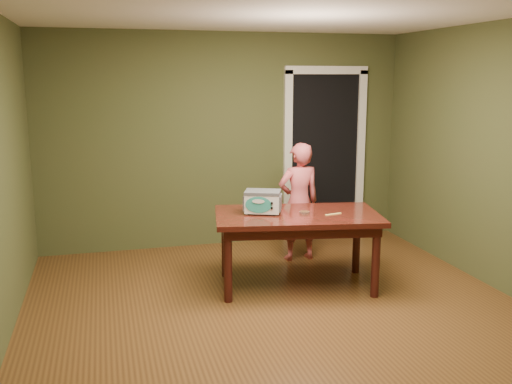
{
  "coord_description": "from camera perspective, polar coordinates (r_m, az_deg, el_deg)",
  "views": [
    {
      "loc": [
        -1.45,
        -4.33,
        2.07
      ],
      "look_at": [
        -0.01,
        1.0,
        0.95
      ],
      "focal_mm": 40.0,
      "sensor_mm": 36.0,
      "label": 1
    }
  ],
  "objects": [
    {
      "name": "baking_pan",
      "position": [
        5.62,
        4.88,
        -2.04
      ],
      "size": [
        0.1,
        0.1,
        0.02
      ],
      "color": "silver",
      "rests_on": "dining_table"
    },
    {
      "name": "doorway",
      "position": [
        7.69,
        6.01,
        3.83
      ],
      "size": [
        1.1,
        0.66,
        2.25
      ],
      "color": "black",
      "rests_on": "ground"
    },
    {
      "name": "room_shell",
      "position": [
        4.58,
        3.43,
        6.91
      ],
      "size": [
        4.52,
        5.02,
        2.61
      ],
      "color": "#424525",
      "rests_on": "ground"
    },
    {
      "name": "toy_oven",
      "position": [
        5.59,
        0.67,
        -0.9
      ],
      "size": [
        0.42,
        0.35,
        0.23
      ],
      "rotation": [
        0.0,
        0.0,
        -0.38
      ],
      "color": "#4C4F54",
      "rests_on": "dining_table"
    },
    {
      "name": "dining_table",
      "position": [
        5.64,
        4.14,
        -3.15
      ],
      "size": [
        1.73,
        1.17,
        0.75
      ],
      "rotation": [
        0.0,
        0.0,
        -0.18
      ],
      "color": "black",
      "rests_on": "floor"
    },
    {
      "name": "floor",
      "position": [
        5.01,
        3.19,
        -12.94
      ],
      "size": [
        5.0,
        5.0,
        0.0
      ],
      "primitive_type": "plane",
      "color": "brown",
      "rests_on": "ground"
    },
    {
      "name": "spatula",
      "position": [
        5.61,
        7.75,
        -2.21
      ],
      "size": [
        0.18,
        0.06,
        0.01
      ],
      "primitive_type": "cube",
      "rotation": [
        0.0,
        0.0,
        0.21
      ],
      "color": "#EED667",
      "rests_on": "dining_table"
    },
    {
      "name": "child",
      "position": [
        6.48,
        4.3,
        -0.99
      ],
      "size": [
        0.51,
        0.36,
        1.35
      ],
      "primitive_type": "imported",
      "rotation": [
        0.0,
        0.0,
        3.21
      ],
      "color": "#D2565D",
      "rests_on": "floor"
    }
  ]
}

